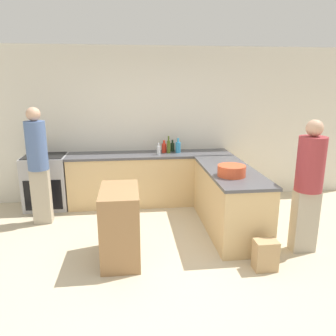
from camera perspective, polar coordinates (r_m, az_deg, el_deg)
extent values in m
plane|color=beige|center=(4.05, -1.05, -16.40)|extent=(14.00, 14.00, 0.00)
cube|color=silver|center=(5.91, -3.42, 7.43)|extent=(8.00, 0.06, 2.70)
cube|color=#D6B27A|center=(5.78, -3.10, -2.04)|extent=(2.78, 0.59, 0.86)
cube|color=#4C4C51|center=(5.67, -3.16, 2.34)|extent=(2.81, 0.62, 0.04)
cube|color=#D6B27A|center=(4.85, 10.53, -5.61)|extent=(0.66, 1.80, 0.86)
cube|color=#4C4C51|center=(4.71, 10.78, -0.45)|extent=(0.69, 1.83, 0.04)
cube|color=#ADADB2|center=(5.94, -20.36, -2.29)|extent=(0.71, 0.59, 0.90)
cube|color=black|center=(5.71, -20.91, -4.46)|extent=(0.59, 0.01, 0.51)
cube|color=black|center=(5.83, -20.75, 2.01)|extent=(0.65, 0.54, 0.01)
cube|color=#997047|center=(4.01, -8.30, -9.75)|extent=(0.45, 0.78, 0.89)
cylinder|color=#DB512D|center=(4.35, 11.01, -0.47)|extent=(0.37, 0.37, 0.14)
cylinder|color=#338CBF|center=(5.72, 1.76, 3.60)|extent=(0.09, 0.09, 0.18)
cylinder|color=#338CBF|center=(5.70, 1.77, 4.85)|extent=(0.04, 0.04, 0.07)
cylinder|color=red|center=(5.72, -0.68, 3.47)|extent=(0.09, 0.09, 0.16)
cylinder|color=red|center=(5.70, -0.68, 4.54)|extent=(0.04, 0.04, 0.06)
cylinder|color=black|center=(5.83, 0.78, 3.65)|extent=(0.07, 0.07, 0.15)
cylinder|color=black|center=(5.81, 0.79, 4.65)|extent=(0.03, 0.03, 0.06)
cylinder|color=#475B1E|center=(5.67, 0.10, 3.68)|extent=(0.06, 0.06, 0.22)
cylinder|color=#475B1E|center=(5.64, 0.11, 5.17)|extent=(0.03, 0.03, 0.08)
cylinder|color=silver|center=(5.56, -1.65, 3.07)|extent=(0.06, 0.06, 0.14)
cylinder|color=silver|center=(5.54, -1.66, 4.08)|extent=(0.03, 0.03, 0.06)
cube|color=#ADA38E|center=(5.32, -21.15, -4.63)|extent=(0.27, 0.16, 0.84)
cylinder|color=#4C6699|center=(5.13, -21.94, 3.61)|extent=(0.29, 0.29, 0.71)
sphere|color=tan|center=(5.07, -22.43, 8.67)|extent=(0.20, 0.20, 0.20)
cube|color=#ADA38E|center=(4.52, 22.63, -8.48)|extent=(0.30, 0.18, 0.80)
cylinder|color=#993338|center=(4.30, 23.58, 0.62)|extent=(0.33, 0.33, 0.67)
sphere|color=tan|center=(4.22, 24.19, 6.36)|extent=(0.20, 0.20, 0.20)
cube|color=tan|center=(4.03, 16.60, -14.32)|extent=(0.26, 0.18, 0.36)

